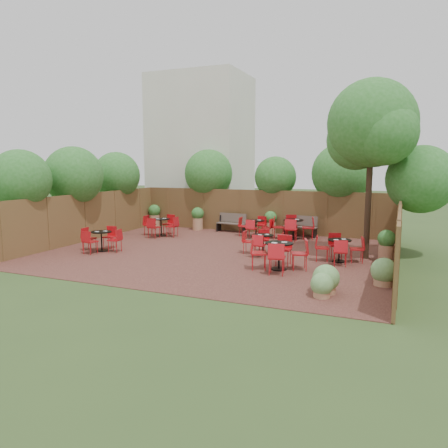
% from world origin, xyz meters
% --- Properties ---
extents(ground, '(80.00, 80.00, 0.00)m').
position_xyz_m(ground, '(0.00, 0.00, 0.00)').
color(ground, '#354F23').
rests_on(ground, ground).
extents(courtyard_paving, '(12.00, 10.00, 0.02)m').
position_xyz_m(courtyard_paving, '(0.00, 0.00, 0.01)').
color(courtyard_paving, '#3C1D18').
rests_on(courtyard_paving, ground).
extents(fence_back, '(12.00, 0.08, 2.00)m').
position_xyz_m(fence_back, '(0.00, 5.00, 1.00)').
color(fence_back, '#4D311C').
rests_on(fence_back, ground).
extents(fence_left, '(0.08, 10.00, 2.00)m').
position_xyz_m(fence_left, '(-6.00, 0.00, 1.00)').
color(fence_left, '#4D311C').
rests_on(fence_left, ground).
extents(fence_right, '(0.08, 10.00, 2.00)m').
position_xyz_m(fence_right, '(6.00, 0.00, 1.00)').
color(fence_right, '#4D311C').
rests_on(fence_right, ground).
extents(neighbour_building, '(5.00, 4.00, 8.00)m').
position_xyz_m(neighbour_building, '(-4.50, 8.00, 4.00)').
color(neighbour_building, silver).
rests_on(neighbour_building, ground).
extents(overhang_foliage, '(15.53, 10.71, 2.65)m').
position_xyz_m(overhang_foliage, '(-1.40, 2.99, 2.71)').
color(overhang_foliage, '#296C23').
rests_on(overhang_foliage, ground).
extents(courtyard_tree, '(2.96, 2.89, 5.94)m').
position_xyz_m(courtyard_tree, '(4.99, 1.07, 4.33)').
color(courtyard_tree, black).
rests_on(courtyard_tree, courtyard_paving).
extents(park_bench_left, '(1.45, 0.59, 0.87)m').
position_xyz_m(park_bench_left, '(-1.31, 4.62, 0.47)').
color(park_bench_left, brown).
rests_on(park_bench_left, courtyard_paving).
extents(park_bench_right, '(1.51, 0.62, 0.91)m').
position_xyz_m(park_bench_right, '(1.97, 4.62, 0.49)').
color(park_bench_right, brown).
rests_on(park_bench_right, courtyard_paving).
extents(bistro_tables, '(9.84, 7.13, 0.96)m').
position_xyz_m(bistro_tables, '(0.51, 1.09, 0.47)').
color(bistro_tables, black).
rests_on(bistro_tables, courtyard_paving).
extents(planters, '(11.85, 4.50, 1.12)m').
position_xyz_m(planters, '(-0.93, 3.75, 0.61)').
color(planters, '#A97754').
rests_on(planters, courtyard_paving).
extents(low_shrubs, '(1.97, 2.27, 0.74)m').
position_xyz_m(low_shrubs, '(4.92, -3.00, 0.36)').
color(low_shrubs, '#A97754').
rests_on(low_shrubs, courtyard_paving).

